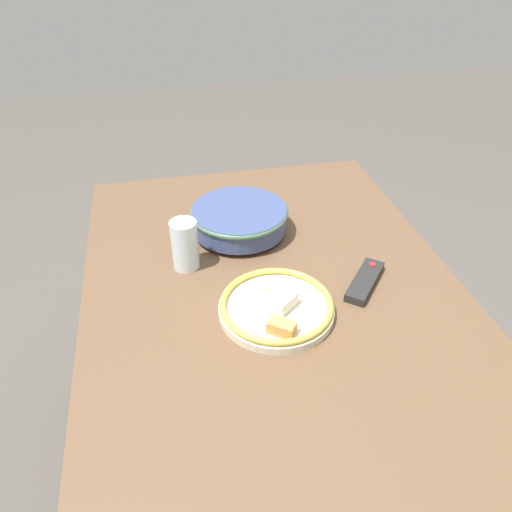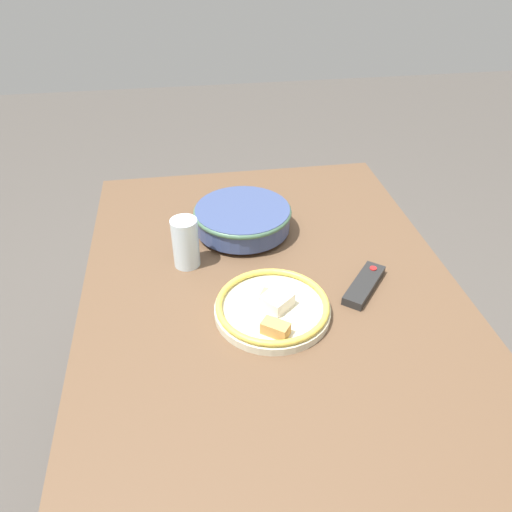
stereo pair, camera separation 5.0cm
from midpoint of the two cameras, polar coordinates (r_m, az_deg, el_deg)
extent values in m
plane|color=#4C4742|center=(1.72, 2.24, -23.41)|extent=(8.00, 8.00, 0.00)
cube|color=brown|center=(1.16, 3.08, -4.49)|extent=(1.20, 0.86, 0.04)
cylinder|color=brown|center=(1.80, -12.08, -3.84)|extent=(0.06, 0.06, 0.71)
cylinder|color=brown|center=(1.87, 10.28, -1.68)|extent=(0.06, 0.06, 0.71)
cylinder|color=#384775|center=(1.33, -0.43, 3.02)|extent=(0.11, 0.11, 0.01)
cylinder|color=#384775|center=(1.31, -0.44, 4.33)|extent=(0.25, 0.25, 0.06)
cylinder|color=#C67A33|center=(1.31, -0.44, 4.17)|extent=(0.22, 0.22, 0.05)
torus|color=#42664C|center=(1.30, -0.44, 5.12)|extent=(0.26, 0.26, 0.01)
cylinder|color=beige|center=(1.07, 3.23, -6.21)|extent=(0.25, 0.25, 0.02)
torus|color=gold|center=(1.06, 3.26, -5.57)|extent=(0.24, 0.24, 0.01)
cube|color=tan|center=(1.08, 2.97, -4.60)|extent=(0.04, 0.05, 0.02)
cube|color=tan|center=(1.00, 3.69, -8.29)|extent=(0.06, 0.06, 0.03)
cube|color=silver|center=(1.06, 3.84, -5.52)|extent=(0.05, 0.05, 0.02)
cube|color=silver|center=(1.06, 3.77, -5.15)|extent=(0.08, 0.08, 0.03)
cube|color=black|center=(1.17, 13.47, -3.25)|extent=(0.15, 0.14, 0.02)
cylinder|color=red|center=(1.20, 14.42, -1.39)|extent=(0.02, 0.02, 0.00)
cylinder|color=silver|center=(1.19, -6.86, 1.50)|extent=(0.06, 0.06, 0.12)
camera|label=1|loc=(0.03, -88.78, 0.88)|focal=35.00mm
camera|label=2|loc=(0.03, 91.22, -0.88)|focal=35.00mm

